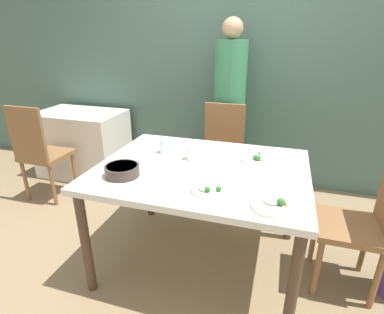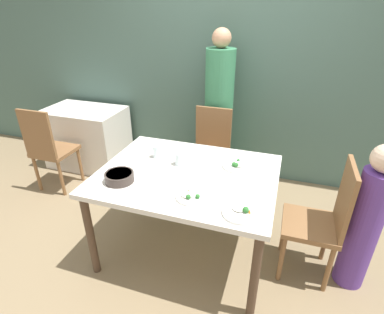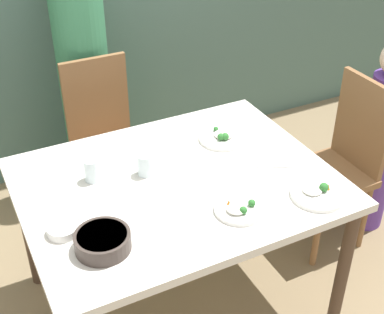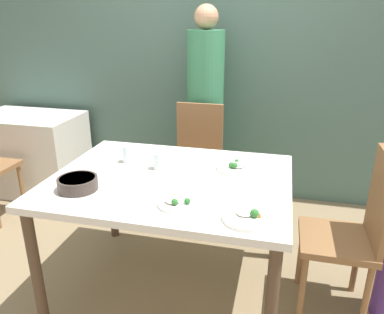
% 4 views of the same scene
% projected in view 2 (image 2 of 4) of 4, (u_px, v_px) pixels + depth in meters
% --- Properties ---
extents(ground_plane, '(10.00, 10.00, 0.00)m').
position_uv_depth(ground_plane, '(188.00, 247.00, 2.65)').
color(ground_plane, '#847051').
extents(wall_back, '(10.00, 0.06, 2.70)m').
position_uv_depth(wall_back, '(231.00, 62.00, 3.30)').
color(wall_back, '#4C6B60').
rests_on(wall_back, ground_plane).
extents(dining_table, '(1.35, 1.06, 0.77)m').
position_uv_depth(dining_table, '(187.00, 181.00, 2.34)').
color(dining_table, silver).
rests_on(dining_table, ground_plane).
extents(chair_adult_spot, '(0.40, 0.40, 0.98)m').
position_uv_depth(chair_adult_spot, '(210.00, 152.00, 3.16)').
color(chair_adult_spot, brown).
rests_on(chair_adult_spot, ground_plane).
extents(chair_child_spot, '(0.40, 0.40, 0.98)m').
position_uv_depth(chair_child_spot, '(323.00, 219.00, 2.18)').
color(chair_child_spot, brown).
rests_on(chair_child_spot, ground_plane).
extents(person_adult, '(0.31, 0.31, 1.72)m').
position_uv_depth(person_adult, '(218.00, 117.00, 3.30)').
color(person_adult, '#387F56').
rests_on(person_adult, ground_plane).
extents(person_child, '(0.21, 0.21, 1.16)m').
position_uv_depth(person_child, '(365.00, 223.00, 2.09)').
color(person_child, '#5B3893').
rests_on(person_child, ground_plane).
extents(bowl_curry, '(0.21, 0.21, 0.07)m').
position_uv_depth(bowl_curry, '(119.00, 177.00, 2.18)').
color(bowl_curry, '#3D332D').
rests_on(bowl_curry, dining_table).
extents(plate_rice_adult, '(0.21, 0.21, 0.05)m').
position_uv_depth(plate_rice_adult, '(191.00, 196.00, 2.00)').
color(plate_rice_adult, white).
rests_on(plate_rice_adult, dining_table).
extents(plate_rice_child, '(0.23, 0.23, 0.06)m').
position_uv_depth(plate_rice_child, '(241.00, 212.00, 1.85)').
color(plate_rice_child, white).
rests_on(plate_rice_child, dining_table).
extents(plate_noodles, '(0.23, 0.23, 0.05)m').
position_uv_depth(plate_noodles, '(237.00, 166.00, 2.37)').
color(plate_noodles, white).
rests_on(plate_noodles, dining_table).
extents(bowl_rice_small, '(0.12, 0.12, 0.04)m').
position_uv_depth(bowl_rice_small, '(117.00, 167.00, 2.34)').
color(bowl_rice_small, white).
rests_on(bowl_rice_small, dining_table).
extents(glass_water_tall, '(0.07, 0.07, 0.11)m').
position_uv_depth(glass_water_tall, '(157.00, 152.00, 2.51)').
color(glass_water_tall, silver).
rests_on(glass_water_tall, dining_table).
extents(glass_water_short, '(0.07, 0.07, 0.10)m').
position_uv_depth(glass_water_short, '(179.00, 159.00, 2.40)').
color(glass_water_short, silver).
rests_on(glass_water_short, dining_table).
extents(napkin_folded, '(0.14, 0.14, 0.01)m').
position_uv_depth(napkin_folded, '(202.00, 160.00, 2.47)').
color(napkin_folded, white).
rests_on(napkin_folded, dining_table).
extents(fork_steel, '(0.17, 0.09, 0.01)m').
position_uv_depth(fork_steel, '(243.00, 190.00, 2.08)').
color(fork_steel, silver).
rests_on(fork_steel, dining_table).
extents(spoon_steel, '(0.17, 0.09, 0.01)m').
position_uv_depth(spoon_steel, '(141.00, 166.00, 2.39)').
color(spoon_steel, silver).
rests_on(spoon_steel, dining_table).
extents(background_table, '(0.96, 0.62, 0.76)m').
position_uv_depth(background_table, '(87.00, 137.00, 3.88)').
color(background_table, silver).
rests_on(background_table, ground_plane).
extents(chair_background, '(0.40, 0.40, 0.98)m').
position_uv_depth(chair_background, '(49.00, 148.00, 3.26)').
color(chair_background, brown).
rests_on(chair_background, ground_plane).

